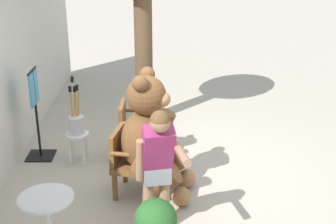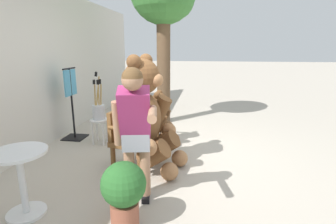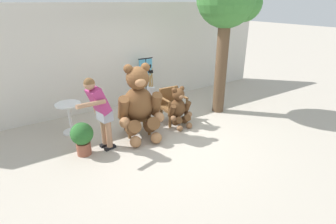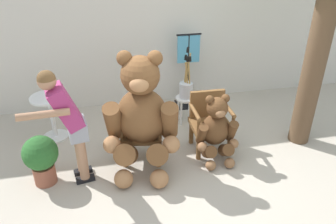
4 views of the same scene
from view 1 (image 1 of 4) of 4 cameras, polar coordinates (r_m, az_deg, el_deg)
ground_plane at (r=6.67m, az=0.71°, el=-7.42°), size 60.00×60.00×0.00m
wooden_chair_left at (r=6.03m, az=-4.61°, el=-5.84°), size 0.65×0.62×0.86m
wooden_chair_right at (r=6.93m, az=-4.16°, el=-2.08°), size 0.57×0.53×0.86m
teddy_bear_large at (r=5.84m, az=-2.11°, el=-2.97°), size 1.02×1.02×1.65m
teddy_bear_small at (r=6.91m, az=-1.72°, el=-1.91°), size 0.59×0.56×0.99m
person_visitor at (r=4.98m, az=-1.26°, el=-6.04°), size 0.73×0.57×1.55m
white_stool at (r=6.94m, az=-10.97°, el=-3.38°), size 0.34×0.34×0.46m
brush_bucket at (r=6.83m, az=-11.14°, el=-1.21°), size 0.22×0.22×0.86m
round_side_table at (r=5.04m, az=-14.40°, el=-12.63°), size 0.56×0.56×0.72m
clothing_display_stand at (r=7.10m, az=-15.76°, el=-0.02°), size 0.44×0.40×1.36m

